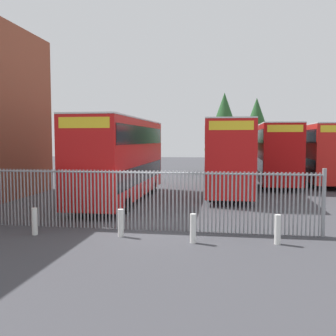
{
  "coord_description": "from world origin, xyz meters",
  "views": [
    {
      "loc": [
        2.71,
        -13.69,
        3.33
      ],
      "look_at": [
        0.0,
        4.0,
        2.0
      ],
      "focal_mm": 41.22,
      "sensor_mm": 36.0,
      "label": 1
    }
  ],
  "objects_px": {
    "bollard_near_right": "(193,228)",
    "bollard_far_right": "(278,229)",
    "double_decker_bus_near_gate": "(121,156)",
    "bollard_near_left": "(35,221)",
    "double_decker_bus_behind_fence_right": "(318,151)",
    "bollard_center_front": "(121,223)",
    "double_decker_bus_far_back": "(274,152)",
    "double_decker_bus_behind_fence_left": "(230,154)"
  },
  "relations": [
    {
      "from": "bollard_near_right",
      "to": "bollard_far_right",
      "type": "relative_size",
      "value": 1.0
    },
    {
      "from": "double_decker_bus_near_gate",
      "to": "bollard_near_left",
      "type": "distance_m",
      "value": 7.99
    },
    {
      "from": "bollard_near_right",
      "to": "double_decker_bus_near_gate",
      "type": "bearing_deg",
      "value": 120.1
    },
    {
      "from": "double_decker_bus_behind_fence_right",
      "to": "bollard_center_front",
      "type": "xyz_separation_m",
      "value": [
        -10.46,
        -18.38,
        -1.95
      ]
    },
    {
      "from": "double_decker_bus_near_gate",
      "to": "double_decker_bus_behind_fence_right",
      "type": "bearing_deg",
      "value": 41.08
    },
    {
      "from": "double_decker_bus_far_back",
      "to": "bollard_near_left",
      "type": "relative_size",
      "value": 11.38
    },
    {
      "from": "double_decker_bus_behind_fence_left",
      "to": "bollard_near_left",
      "type": "xyz_separation_m",
      "value": [
        -6.79,
        -11.74,
        -1.95
      ]
    },
    {
      "from": "bollard_near_left",
      "to": "double_decker_bus_near_gate",
      "type": "bearing_deg",
      "value": 82.76
    },
    {
      "from": "double_decker_bus_near_gate",
      "to": "bollard_far_right",
      "type": "relative_size",
      "value": 11.38
    },
    {
      "from": "double_decker_bus_behind_fence_right",
      "to": "bollard_center_front",
      "type": "height_order",
      "value": "double_decker_bus_behind_fence_right"
    },
    {
      "from": "bollard_center_front",
      "to": "bollard_near_right",
      "type": "height_order",
      "value": "same"
    },
    {
      "from": "double_decker_bus_far_back",
      "to": "bollard_far_right",
      "type": "xyz_separation_m",
      "value": [
        -1.87,
        -17.37,
        -1.95
      ]
    },
    {
      "from": "double_decker_bus_far_back",
      "to": "bollard_far_right",
      "type": "height_order",
      "value": "double_decker_bus_far_back"
    },
    {
      "from": "double_decker_bus_far_back",
      "to": "bollard_far_right",
      "type": "relative_size",
      "value": 11.38
    },
    {
      "from": "bollard_far_right",
      "to": "bollard_center_front",
      "type": "bearing_deg",
      "value": 178.04
    },
    {
      "from": "double_decker_bus_near_gate",
      "to": "double_decker_bus_behind_fence_right",
      "type": "height_order",
      "value": "same"
    },
    {
      "from": "double_decker_bus_near_gate",
      "to": "bollard_center_front",
      "type": "xyz_separation_m",
      "value": [
        2.06,
        -7.47,
        -1.95
      ]
    },
    {
      "from": "double_decker_bus_behind_fence_right",
      "to": "bollard_near_left",
      "type": "bearing_deg",
      "value": -125.97
    },
    {
      "from": "double_decker_bus_behind_fence_left",
      "to": "double_decker_bus_behind_fence_right",
      "type": "bearing_deg",
      "value": 45.65
    },
    {
      "from": "bollard_center_front",
      "to": "bollard_near_right",
      "type": "distance_m",
      "value": 2.56
    },
    {
      "from": "double_decker_bus_behind_fence_left",
      "to": "bollard_far_right",
      "type": "bearing_deg",
      "value": -83.01
    },
    {
      "from": "bollard_near_left",
      "to": "bollard_far_right",
      "type": "distance_m",
      "value": 8.23
    },
    {
      "from": "double_decker_bus_behind_fence_left",
      "to": "double_decker_bus_behind_fence_right",
      "type": "height_order",
      "value": "same"
    },
    {
      "from": "bollard_center_front",
      "to": "double_decker_bus_near_gate",
      "type": "bearing_deg",
      "value": 105.45
    },
    {
      "from": "double_decker_bus_behind_fence_left",
      "to": "bollard_far_right",
      "type": "height_order",
      "value": "double_decker_bus_behind_fence_left"
    },
    {
      "from": "bollard_near_left",
      "to": "bollard_far_right",
      "type": "bearing_deg",
      "value": 0.27
    },
    {
      "from": "double_decker_bus_behind_fence_right",
      "to": "bollard_near_left",
      "type": "distance_m",
      "value": 23.06
    },
    {
      "from": "double_decker_bus_near_gate",
      "to": "bollard_far_right",
      "type": "xyz_separation_m",
      "value": [
        7.25,
        -7.65,
        -1.95
      ]
    },
    {
      "from": "bollard_near_left",
      "to": "bollard_center_front",
      "type": "distance_m",
      "value": 3.05
    },
    {
      "from": "double_decker_bus_behind_fence_left",
      "to": "double_decker_bus_behind_fence_right",
      "type": "relative_size",
      "value": 1.0
    },
    {
      "from": "double_decker_bus_near_gate",
      "to": "bollard_far_right",
      "type": "distance_m",
      "value": 10.72
    },
    {
      "from": "bollard_near_right",
      "to": "bollard_center_front",
      "type": "bearing_deg",
      "value": 170.04
    },
    {
      "from": "bollard_center_front",
      "to": "bollard_far_right",
      "type": "xyz_separation_m",
      "value": [
        5.19,
        -0.18,
        0.0
      ]
    },
    {
      "from": "double_decker_bus_far_back",
      "to": "bollard_near_left",
      "type": "bearing_deg",
      "value": -120.13
    },
    {
      "from": "double_decker_bus_behind_fence_right",
      "to": "bollard_near_left",
      "type": "relative_size",
      "value": 11.38
    },
    {
      "from": "double_decker_bus_near_gate",
      "to": "bollard_near_right",
      "type": "height_order",
      "value": "double_decker_bus_near_gate"
    },
    {
      "from": "bollard_near_right",
      "to": "double_decker_bus_far_back",
      "type": "bearing_deg",
      "value": 75.56
    },
    {
      "from": "double_decker_bus_far_back",
      "to": "double_decker_bus_behind_fence_left",
      "type": "bearing_deg",
      "value": -120.28
    },
    {
      "from": "double_decker_bus_behind_fence_right",
      "to": "bollard_near_right",
      "type": "height_order",
      "value": "double_decker_bus_behind_fence_right"
    },
    {
      "from": "double_decker_bus_behind_fence_left",
      "to": "double_decker_bus_far_back",
      "type": "relative_size",
      "value": 1.0
    },
    {
      "from": "bollard_near_left",
      "to": "bollard_center_front",
      "type": "height_order",
      "value": "same"
    },
    {
      "from": "bollard_center_front",
      "to": "bollard_far_right",
      "type": "distance_m",
      "value": 5.19
    }
  ]
}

